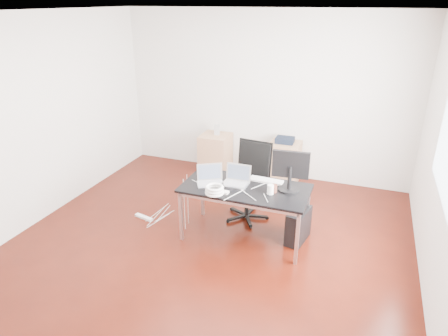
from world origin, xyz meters
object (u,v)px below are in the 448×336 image
(office_chair, at_px, (250,177))
(filing_cabinet_left, at_px, (215,153))
(desk, at_px, (245,191))
(filing_cabinet_right, at_px, (284,163))
(pc_tower, at_px, (298,226))

(office_chair, xyz_separation_m, filing_cabinet_left, (-1.05, 1.33, -0.26))
(office_chair, height_order, filing_cabinet_left, office_chair)
(office_chair, distance_m, filing_cabinet_left, 1.71)
(desk, relative_size, office_chair, 1.48)
(desk, height_order, filing_cabinet_left, desk)
(desk, relative_size, filing_cabinet_left, 2.29)
(filing_cabinet_left, bearing_deg, office_chair, -51.77)
(desk, xyz_separation_m, filing_cabinet_right, (0.09, 1.90, -0.33))
(filing_cabinet_left, xyz_separation_m, pc_tower, (1.84, -1.74, -0.13))
(filing_cabinet_left, bearing_deg, pc_tower, -43.43)
(filing_cabinet_right, xyz_separation_m, pc_tower, (0.58, -1.74, -0.13))
(office_chair, height_order, filing_cabinet_right, office_chair)
(filing_cabinet_left, distance_m, pc_tower, 2.53)
(desk, distance_m, pc_tower, 0.83)
(desk, bearing_deg, office_chair, 101.21)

